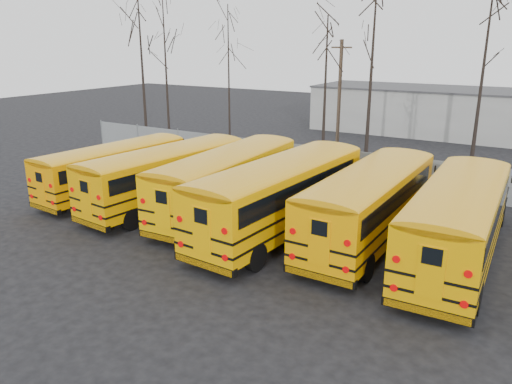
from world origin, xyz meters
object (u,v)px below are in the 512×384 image
Objects in this scene: bus_e at (372,198)px; bus_f at (459,215)px; bus_a at (117,165)px; utility_pole_left at (339,97)px; bus_c at (230,176)px; bus_b at (169,171)px; bus_d at (284,190)px.

bus_e is 0.99× the size of bus_f.
bus_e is at bearing 172.16° from bus_f.
utility_pole_left is at bearing 71.84° from bus_a.
bus_c is at bearing -97.23° from utility_pole_left.
utility_pole_left is at bearing 85.88° from bus_b.
bus_c is 0.95× the size of bus_d.
bus_f is 19.11m from utility_pole_left.
bus_d reaches higher than bus_c.
bus_e is (10.42, 0.76, 0.07)m from bus_b.
bus_b is at bearing -175.13° from bus_e.
bus_e is 3.54m from bus_f.
bus_d is at bearing -85.12° from utility_pole_left.
utility_pole_left is (-4.08, 16.02, 2.28)m from bus_d.
bus_b is 16.09m from utility_pole_left.
bus_f reaches higher than bus_c.
bus_a is 3.80m from bus_b.
utility_pole_left is at bearing 118.00° from bus_e.
bus_b is 0.98× the size of bus_c.
bus_a is at bearing 179.60° from bus_f.
bus_c is 0.99× the size of bus_f.
bus_d is at bearing 2.84° from bus_b.
bus_b is 13.94m from bus_f.
bus_f is (17.73, 0.39, 0.24)m from bus_a.
bus_d is at bearing 2.61° from bus_a.
bus_d is (10.60, -0.33, 0.31)m from bus_a.
bus_c is 15.25m from utility_pole_left.
bus_a is 0.89× the size of bus_e.
bus_e is at bearing 20.92° from bus_d.
bus_c is 1.41× the size of utility_pole_left.
bus_a is 17.74m from bus_f.
bus_e is (3.62, 1.10, -0.09)m from bus_d.
bus_e is (7.12, 0.14, 0.01)m from bus_c.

